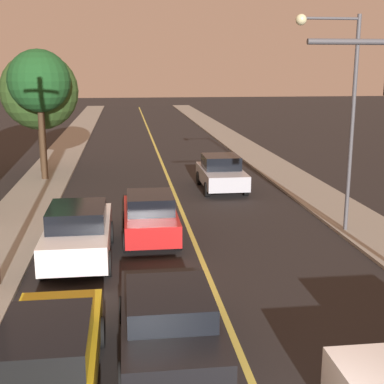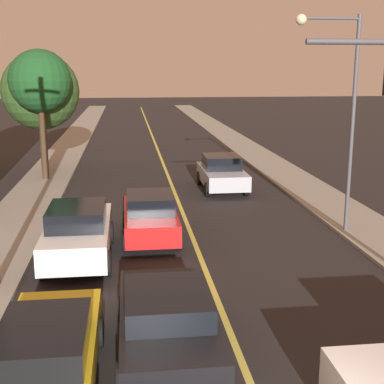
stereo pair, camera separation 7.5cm
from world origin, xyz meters
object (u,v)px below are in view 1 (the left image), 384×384
car_near_lane_front (169,319)px  car_far_oncoming (221,173)px  streetlamp_right (339,95)px  car_near_lane_second (150,216)px  car_outer_lane_front (48,356)px  tree_left_near (39,82)px  car_outer_lane_second (78,232)px  tree_left_far (39,91)px

car_near_lane_front → car_far_oncoming: (3.76, 14.73, 0.10)m
streetlamp_right → car_near_lane_second: bearing=178.2°
car_outer_lane_front → tree_left_near: 19.73m
car_near_lane_front → streetlamp_right: size_ratio=0.62×
car_near_lane_front → tree_left_near: size_ratio=0.69×
car_outer_lane_second → tree_left_near: bearing=102.5°
car_near_lane_front → car_near_lane_second: 7.62m
car_outer_lane_second → car_far_oncoming: 10.80m
car_near_lane_second → streetlamp_right: size_ratio=0.59×
car_outer_lane_second → streetlamp_right: bearing=10.8°
car_far_oncoming → streetlamp_right: bearing=110.0°
car_far_oncoming → tree_left_near: tree_left_near is taller
car_near_lane_front → tree_left_far: bearing=104.8°
car_near_lane_front → tree_left_far: 21.05m
streetlamp_right → tree_left_near: (-11.37, 10.48, 0.22)m
tree_left_near → car_outer_lane_second: bearing=-77.5°
car_near_lane_second → car_far_oncoming: 8.04m
car_far_oncoming → tree_left_far: (-9.04, 5.30, 3.66)m
car_outer_lane_second → car_far_oncoming: car_outer_lane_second is taller
car_outer_lane_second → tree_left_far: (-3.02, 14.26, 3.60)m
car_near_lane_front → tree_left_near: 19.07m
car_near_lane_second → tree_left_far: size_ratio=0.67×
car_near_lane_front → car_near_lane_second: (-0.00, 7.62, 0.07)m
car_outer_lane_second → tree_left_near: (-2.69, 12.13, 4.17)m
car_near_lane_front → car_outer_lane_front: (-2.26, -1.16, -0.01)m
car_outer_lane_second → car_near_lane_second: bearing=39.4°
car_near_lane_front → tree_left_far: (-5.28, 20.02, 3.76)m
car_outer_lane_front → car_far_oncoming: car_far_oncoming is taller
car_outer_lane_second → car_near_lane_front: bearing=-68.6°
streetlamp_right → tree_left_far: streetlamp_right is taller
car_far_oncoming → tree_left_far: size_ratio=0.66×
car_far_oncoming → car_outer_lane_front: bearing=69.3°
car_outer_lane_second → tree_left_near: 13.11m
car_near_lane_second → tree_left_near: 12.18m
tree_left_near → car_far_oncoming: bearing=-20.0°
car_near_lane_second → tree_left_near: size_ratio=0.66×
streetlamp_right → car_outer_lane_front: bearing=-135.3°
streetlamp_right → car_far_oncoming: bearing=110.0°
car_outer_lane_front → streetlamp_right: bearing=44.7°
car_outer_lane_front → car_outer_lane_second: car_outer_lane_second is taller
car_outer_lane_front → car_outer_lane_second: (0.00, 6.93, 0.16)m
car_near_lane_second → car_far_oncoming: bearing=62.1°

